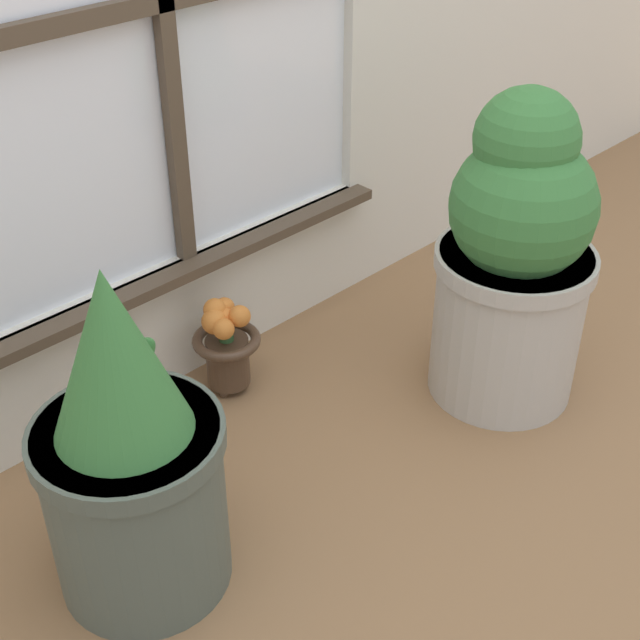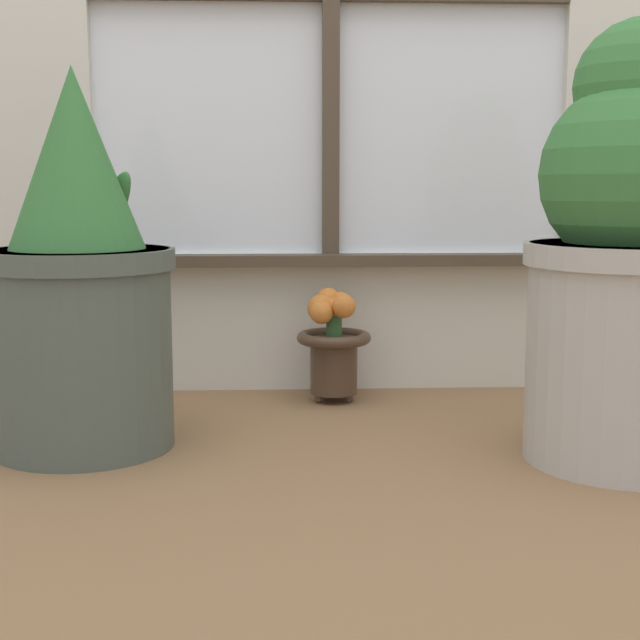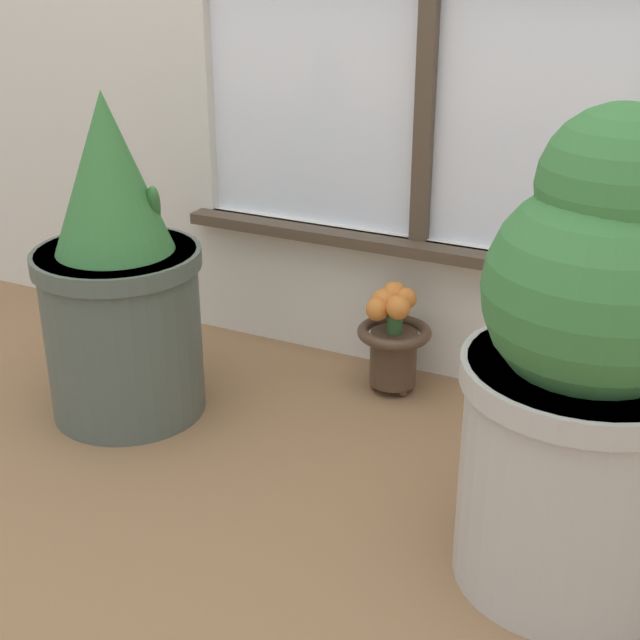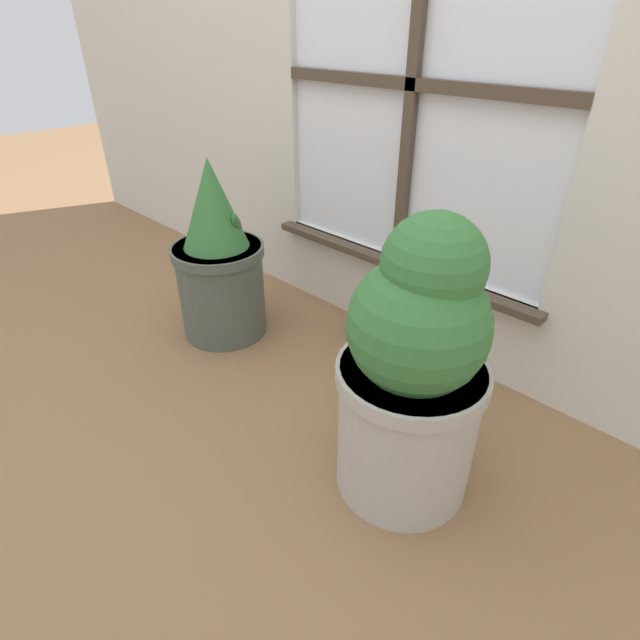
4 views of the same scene
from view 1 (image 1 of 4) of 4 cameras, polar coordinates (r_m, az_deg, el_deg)
The scene contains 4 objects.
ground_plane at distance 1.78m, azimuth 5.99°, elevation -12.32°, with size 10.00×10.00×0.00m, color olive.
potted_plant_left at distance 1.51m, azimuth -12.06°, elevation -8.61°, with size 0.32×0.32×0.64m.
potted_plant_right at distance 1.92m, azimuth 12.37°, elevation 3.85°, with size 0.34×0.34×0.70m.
flower_vase at distance 1.99m, azimuth -6.05°, elevation -1.48°, with size 0.15×0.15×0.24m.
Camera 1 is at (-0.98, -0.74, 1.28)m, focal length 50.00 mm.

